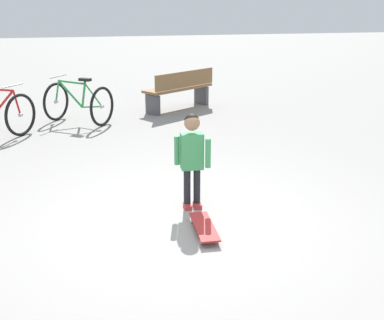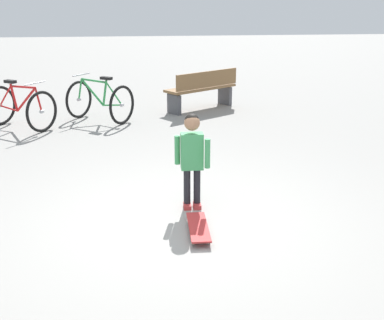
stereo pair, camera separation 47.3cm
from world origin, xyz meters
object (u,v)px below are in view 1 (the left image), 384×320
Objects in this scene: street_bench at (180,89)px; child_person at (192,151)px; skateboard at (204,227)px; bicycle_mid at (78,103)px.

child_person is at bearing -98.89° from street_bench.
child_person reaches higher than skateboard.
street_bench is at bearing 82.01° from skateboard.
child_person is 5.05m from street_bench.
bicycle_mid is at bearing -159.21° from street_bench.
child_person is 0.88m from skateboard.
street_bench is (2.02, 0.77, 0.04)m from bicycle_mid.
skateboard is at bearing -75.80° from bicycle_mid.
bicycle_mid is 0.82× the size of street_bench.
child_person is 0.68× the size of street_bench.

